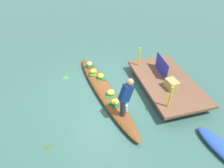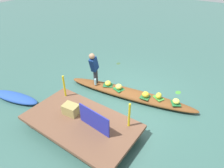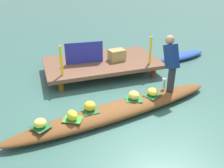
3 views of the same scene
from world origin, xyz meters
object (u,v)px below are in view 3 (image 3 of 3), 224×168
at_px(banana_bunch_2, 153,92).
at_px(banana_bunch_1, 134,95).
at_px(banana_bunch_4, 40,123).
at_px(vendor_person, 171,61).
at_px(water_bottle, 164,83).
at_px(moored_boat, 182,56).
at_px(vendor_boat, 119,110).
at_px(banana_bunch_3, 72,115).
at_px(market_banner, 84,53).
at_px(produce_crate, 117,55).
at_px(banana_bunch_0, 90,106).

bearing_deg(banana_bunch_2, banana_bunch_1, -177.78).
xyz_separation_m(banana_bunch_2, banana_bunch_4, (-2.42, -0.38, -0.00)).
height_order(banana_bunch_2, banana_bunch_4, banana_bunch_2).
distance_m(vendor_person, water_bottle, 0.59).
height_order(banana_bunch_1, banana_bunch_2, banana_bunch_1).
bearing_deg(moored_boat, banana_bunch_1, -153.32).
bearing_deg(vendor_person, vendor_boat, -167.26).
bearing_deg(water_bottle, banana_bunch_3, -165.88).
bearing_deg(banana_bunch_3, market_banner, 71.62).
bearing_deg(moored_boat, water_bottle, -146.04).
height_order(banana_bunch_1, produce_crate, produce_crate).
bearing_deg(vendor_boat, vendor_person, 3.11).
height_order(banana_bunch_3, vendor_person, vendor_person).
height_order(banana_bunch_0, vendor_person, vendor_person).
bearing_deg(banana_bunch_2, market_banner, 116.87).
distance_m(vendor_person, market_banner, 2.45).
relative_size(banana_bunch_0, vendor_person, 0.19).
bearing_deg(vendor_boat, market_banner, 85.92).
bearing_deg(banana_bunch_1, water_bottle, 16.13).
height_order(moored_boat, banana_bunch_4, banana_bunch_4).
distance_m(moored_boat, produce_crate, 2.50).
bearing_deg(banana_bunch_0, vendor_person, 8.85).
bearing_deg(produce_crate, water_bottle, -73.52).
relative_size(banana_bunch_3, water_bottle, 1.04).
height_order(vendor_boat, banana_bunch_1, banana_bunch_1).
relative_size(banana_bunch_0, banana_bunch_2, 0.97).
xyz_separation_m(banana_bunch_4, produce_crate, (2.30, 2.36, 0.19)).
xyz_separation_m(banana_bunch_1, banana_bunch_3, (-1.38, -0.31, -0.00)).
relative_size(vendor_boat, market_banner, 4.56).
height_order(banana_bunch_0, market_banner, market_banner).
distance_m(moored_boat, banana_bunch_3, 4.92).
relative_size(banana_bunch_1, banana_bunch_4, 1.12).
xyz_separation_m(banana_bunch_1, market_banner, (-0.59, 2.08, 0.33)).
relative_size(banana_bunch_3, produce_crate, 0.57).
bearing_deg(moored_boat, produce_crate, 174.11).
xyz_separation_m(moored_boat, vendor_person, (-1.84, -2.13, 0.84)).
distance_m(banana_bunch_1, market_banner, 2.18).
height_order(banana_bunch_2, vendor_person, vendor_person).
bearing_deg(vendor_boat, moored_boat, 27.92).
bearing_deg(banana_bunch_0, banana_bunch_1, 7.00).
bearing_deg(banana_bunch_4, market_banner, 60.60).
bearing_deg(produce_crate, banana_bunch_0, -122.11).
bearing_deg(vendor_boat, banana_bunch_2, -0.37).
relative_size(vendor_person, market_banner, 1.20).
bearing_deg(produce_crate, banana_bunch_3, -126.57).
height_order(moored_boat, water_bottle, water_bottle).
bearing_deg(moored_boat, vendor_person, -143.89).
distance_m(water_bottle, market_banner, 2.35).
xyz_separation_m(banana_bunch_0, produce_crate, (1.33, 2.12, 0.18)).
distance_m(banana_bunch_0, vendor_person, 2.05).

